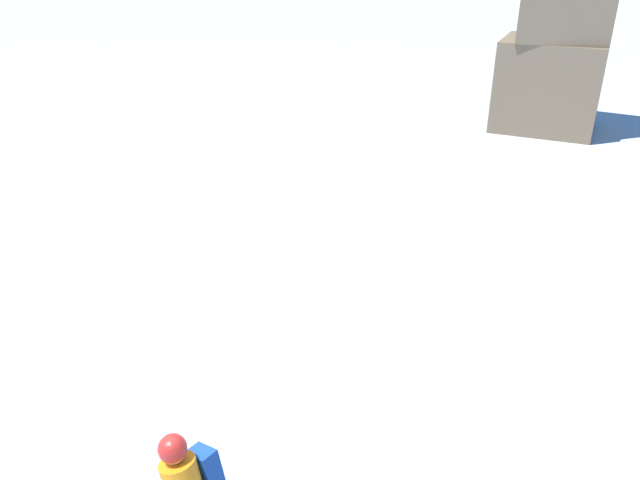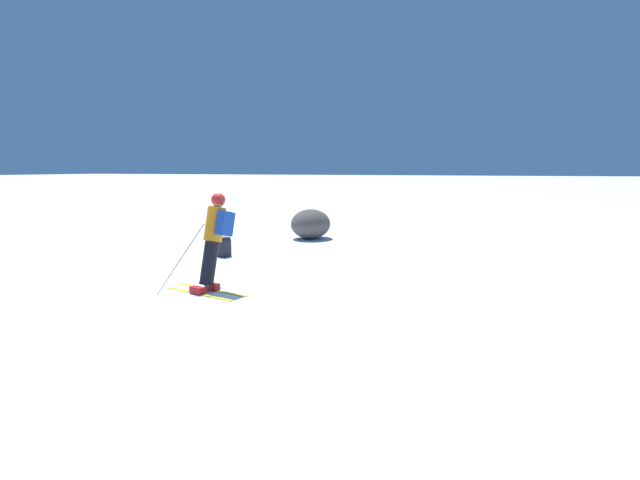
% 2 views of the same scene
% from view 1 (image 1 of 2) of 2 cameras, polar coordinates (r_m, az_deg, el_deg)
% --- Properties ---
extents(rock_pillar, '(3.08, 2.71, 7.92)m').
position_cam_1_polar(rock_pillar, '(21.14, 21.08, 18.20)').
color(rock_pillar, '#7A664C').
rests_on(rock_pillar, ground).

